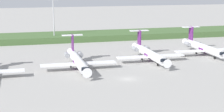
# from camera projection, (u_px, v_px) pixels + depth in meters

# --- Properties ---
(ground_plane) EXTENTS (500.00, 500.00, 0.00)m
(ground_plane) POSITION_uv_depth(u_px,v_px,m) (103.00, 57.00, 127.80)
(ground_plane) COLOR #9E9B96
(grass_berm) EXTENTS (320.00, 20.00, 2.67)m
(grass_berm) POSITION_uv_depth(u_px,v_px,m) (83.00, 36.00, 166.91)
(grass_berm) COLOR #426033
(grass_berm) RESTS_ON ground
(regional_jet_third) EXTENTS (22.81, 31.00, 9.00)m
(regional_jet_third) POSITION_uv_depth(u_px,v_px,m) (78.00, 60.00, 110.79)
(regional_jet_third) COLOR white
(regional_jet_third) RESTS_ON ground
(regional_jet_fourth) EXTENTS (22.81, 31.00, 9.00)m
(regional_jet_fourth) POSITION_uv_depth(u_px,v_px,m) (149.00, 53.00, 121.48)
(regional_jet_fourth) COLOR white
(regional_jet_fourth) RESTS_ON ground
(regional_jet_fifth) EXTENTS (22.81, 31.00, 9.00)m
(regional_jet_fifth) POSITION_uv_depth(u_px,v_px,m) (204.00, 48.00, 131.71)
(regional_jet_fifth) COLOR white
(regional_jet_fifth) RESTS_ON ground
(antenna_mast) EXTENTS (4.40, 0.50, 27.99)m
(antenna_mast) POSITION_uv_depth(u_px,v_px,m) (54.00, 15.00, 158.10)
(antenna_mast) COLOR #B2B2B7
(antenna_mast) RESTS_ON ground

